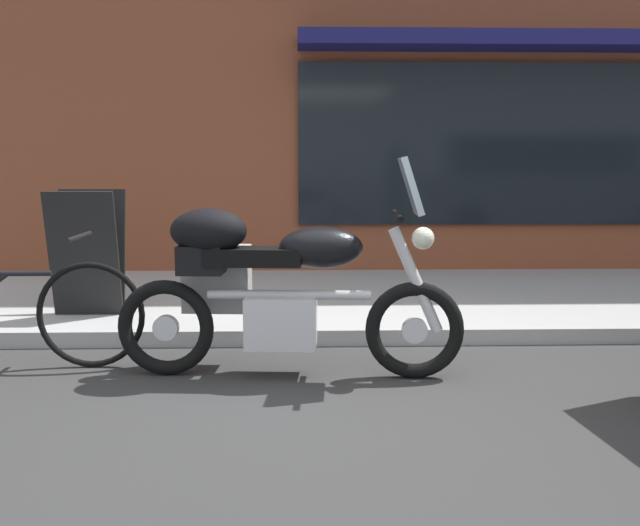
{
  "coord_description": "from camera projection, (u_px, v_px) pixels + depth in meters",
  "views": [
    {
      "loc": [
        -0.22,
        -3.7,
        1.35
      ],
      "look_at": [
        -0.09,
        0.8,
        0.7
      ],
      "focal_mm": 39.19,
      "sensor_mm": 36.0,
      "label": 1
    }
  ],
  "objects": [
    {
      "name": "ground_plane",
      "position": [
        340.0,
        408.0,
        3.86
      ],
      "size": [
        80.0,
        80.0,
        0.0
      ],
      "primitive_type": "plane",
      "color": "#323232"
    },
    {
      "name": "sandwich_board_sign",
      "position": [
        88.0,
        252.0,
        5.65
      ],
      "size": [
        0.55,
        0.43,
        1.01
      ],
      "color": "black",
      "rests_on": "sidewalk_curb"
    },
    {
      "name": "parked_bicycle",
      "position": [
        7.0,
        311.0,
        4.57
      ],
      "size": [
        1.78,
        0.48,
        0.94
      ],
      "color": "black",
      "rests_on": "ground_plane"
    },
    {
      "name": "touring_motorcycle",
      "position": [
        269.0,
        283.0,
        4.4
      ],
      "size": [
        2.19,
        0.77,
        1.39
      ],
      "color": "black",
      "rests_on": "ground_plane"
    }
  ]
}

